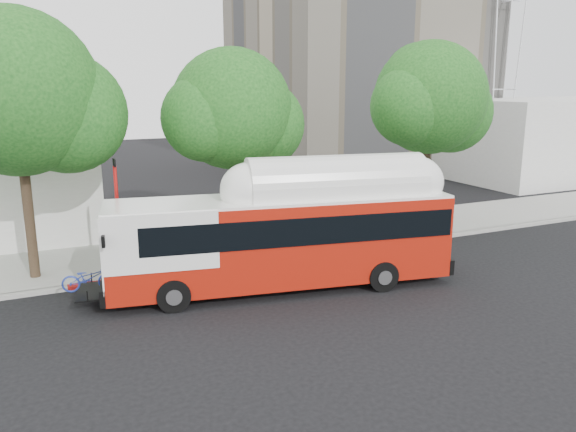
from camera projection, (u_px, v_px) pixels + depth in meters
name	position (u px, v px, depth m)	size (l,w,h in m)	color
ground	(319.00, 292.00, 19.66)	(120.00, 120.00, 0.00)	black
sidewalk	(252.00, 244.00, 25.39)	(60.00, 5.00, 0.15)	gray
curb_strip	(275.00, 259.00, 23.09)	(60.00, 0.30, 0.15)	gray
red_curb_segment	(204.00, 269.00, 21.88)	(10.00, 0.32, 0.16)	maroon
street_tree_left	(31.00, 99.00, 19.61)	(6.67, 5.80, 9.74)	#2D2116
street_tree_mid	(241.00, 114.00, 23.43)	(5.75, 5.00, 8.62)	#2D2116
street_tree_right	(436.00, 102.00, 27.24)	(6.21, 5.40, 9.18)	#2D2116
horizon_block	(556.00, 136.00, 45.30)	(20.00, 12.00, 6.00)	silver
transit_bus	(284.00, 240.00, 19.70)	(13.00, 4.56, 3.79)	#A4180B
signal_pole	(118.00, 220.00, 20.34)	(0.13, 0.43, 4.53)	red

